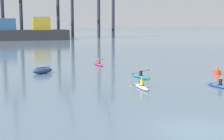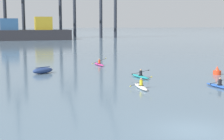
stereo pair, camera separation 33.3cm
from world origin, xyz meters
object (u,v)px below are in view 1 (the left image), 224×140
(container_barge, at_px, (7,32))
(kayak_white, at_px, (142,86))
(capsized_dinghy, at_px, (43,71))
(kayak_magenta, at_px, (99,64))
(kayak_teal, at_px, (140,76))
(channel_buoy, at_px, (217,71))
(kayak_blue, at_px, (220,86))

(container_barge, relative_size, kayak_white, 12.04)
(capsized_dinghy, relative_size, kayak_magenta, 0.82)
(container_barge, xyz_separation_m, capsized_dinghy, (4.33, -79.37, -2.47))
(kayak_magenta, bearing_deg, kayak_white, -91.54)
(capsized_dinghy, height_order, kayak_white, kayak_white)
(capsized_dinghy, height_order, kayak_magenta, kayak_magenta)
(kayak_teal, xyz_separation_m, kayak_magenta, (-1.62, 11.44, 0.00))
(capsized_dinghy, relative_size, kayak_teal, 0.82)
(capsized_dinghy, bearing_deg, kayak_white, -55.97)
(capsized_dinghy, xyz_separation_m, channel_buoy, (18.99, -6.55, 0.01))
(container_barge, relative_size, kayak_magenta, 12.02)
(container_barge, distance_m, kayak_teal, 86.62)
(kayak_white, distance_m, kayak_magenta, 16.83)
(container_barge, height_order, kayak_blue, container_barge)
(kayak_white, bearing_deg, channel_buoy, 23.44)
(container_barge, xyz_separation_m, kayak_blue, (18.97, -92.61, -2.65))
(kayak_teal, height_order, kayak_white, kayak_white)
(capsized_dinghy, relative_size, channel_buoy, 2.81)
(kayak_white, xyz_separation_m, kayak_blue, (6.93, -1.81, 0.00))
(channel_buoy, bearing_deg, kayak_teal, 176.93)
(capsized_dinghy, bearing_deg, kayak_blue, -42.11)
(kayak_teal, relative_size, kayak_magenta, 1.00)
(kayak_white, xyz_separation_m, kayak_magenta, (0.45, 16.82, -0.00))
(channel_buoy, relative_size, kayak_white, 0.29)
(channel_buoy, bearing_deg, container_barge, 105.19)
(kayak_teal, distance_m, kayak_blue, 8.67)
(capsized_dinghy, distance_m, kayak_teal, 11.52)
(channel_buoy, relative_size, kayak_blue, 0.29)
(kayak_white, bearing_deg, kayak_teal, 68.90)
(capsized_dinghy, bearing_deg, kayak_teal, -31.72)
(channel_buoy, height_order, kayak_teal, channel_buoy)
(channel_buoy, xyz_separation_m, kayak_magenta, (-10.82, 11.93, -0.19))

